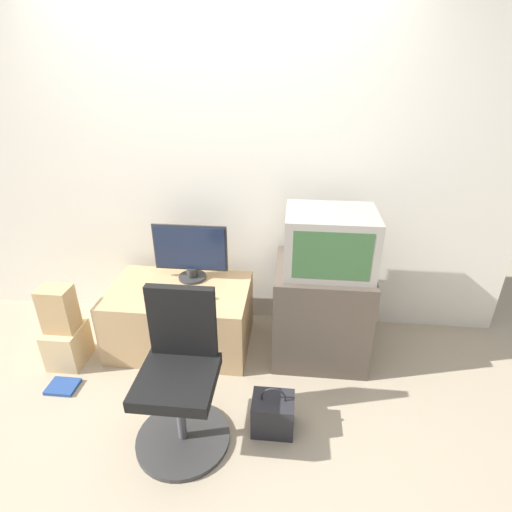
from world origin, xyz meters
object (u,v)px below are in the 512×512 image
mouse (210,297)px  main_monitor (191,253)px  keyboard (181,295)px  handbag (273,413)px  book (63,387)px  office_chair (181,383)px  cardboard_box_lower (68,345)px  crt_tv (330,241)px

mouse → main_monitor: bearing=125.0°
keyboard → handbag: size_ratio=1.06×
mouse → book: (-0.94, -0.45, -0.49)m
office_chair → cardboard_box_lower: 1.15m
crt_tv → cardboard_box_lower: (-1.82, -0.28, -0.77)m
main_monitor → cardboard_box_lower: size_ratio=1.94×
keyboard → office_chair: (0.19, -0.73, -0.10)m
office_chair → mouse: bearing=88.0°
office_chair → book: size_ratio=4.77×
cardboard_box_lower → handbag: 1.57m
mouse → handbag: mouse is taller
keyboard → book: size_ratio=1.73×
office_chair → handbag: office_chair is taller
crt_tv → office_chair: (-0.82, -0.81, -0.53)m
keyboard → book: 0.98m
main_monitor → mouse: (0.19, -0.28, -0.20)m
main_monitor → book: main_monitor is taller
keyboard → crt_tv: 1.10m
main_monitor → handbag: (0.68, -0.90, -0.58)m
keyboard → handbag: 1.02m
keyboard → crt_tv: (1.01, 0.08, 0.43)m
mouse → cardboard_box_lower: bearing=-170.0°
main_monitor → book: size_ratio=2.86×
handbag → crt_tv: bearing=66.8°
main_monitor → book: 1.25m
crt_tv → book: bearing=-162.5°
mouse → crt_tv: (0.79, 0.10, 0.41)m
crt_tv → book: (-1.73, -0.55, -0.90)m
handbag → book: 1.44m
book → office_chair: bearing=-16.0°
keyboard → mouse: 0.22m
cardboard_box_lower → book: (0.08, -0.27, -0.13)m
office_chair → book: bearing=164.0°
main_monitor → handbag: bearing=-53.0°
mouse → handbag: bearing=-52.1°
office_chair → crt_tv: bearing=44.6°
mouse → cardboard_box_lower: (-1.02, -0.18, -0.36)m
crt_tv → office_chair: bearing=-135.4°
keyboard → handbag: (0.70, -0.64, -0.37)m
keyboard → cardboard_box_lower: (-0.80, -0.20, -0.35)m
main_monitor → cardboard_box_lower: 1.10m
mouse → book: bearing=-154.6°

